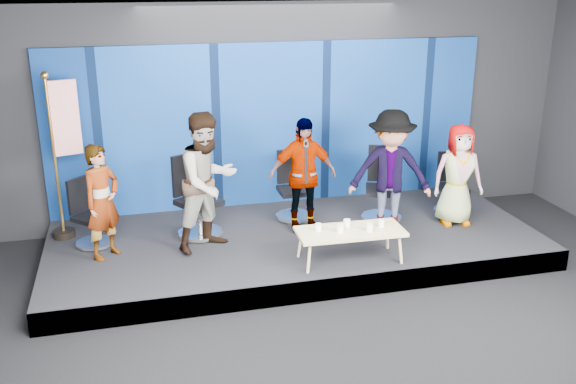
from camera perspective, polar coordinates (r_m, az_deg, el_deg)
name	(u,v)px	position (r m, az deg, el deg)	size (l,w,h in m)	color
ground	(352,343)	(7.38, 5.75, -13.23)	(10.00, 10.00, 0.00)	black
room_walls	(360,131)	(6.42, 6.46, 5.43)	(10.02, 8.02, 3.51)	black
riser	(295,244)	(9.42, 0.61, -4.61)	(7.00, 3.00, 0.30)	black
backdrop	(272,125)	(10.30, -1.45, 5.98)	(7.00, 0.08, 2.60)	#071F54
chair_a	(91,223)	(9.31, -17.13, -2.68)	(0.76, 0.76, 0.95)	silver
panelist_a	(102,202)	(8.72, -16.18, -0.85)	(0.56, 0.37, 1.55)	black
chair_b	(197,209)	(9.31, -8.11, -1.53)	(0.90, 0.90, 1.18)	silver
panelist_b	(208,182)	(8.67, -7.14, 0.91)	(0.92, 0.72, 1.90)	black
chair_c	(293,196)	(9.88, 0.49, -0.38)	(0.59, 0.59, 1.04)	silver
panelist_c	(302,175)	(9.26, 1.29, 1.53)	(0.99, 0.41, 1.68)	black
chair_d	(382,196)	(9.92, 8.37, -0.35)	(0.81, 0.81, 1.12)	silver
panelist_d	(390,172)	(9.28, 9.08, 1.74)	(1.17, 0.67, 1.81)	black
chair_e	(451,193)	(10.45, 14.28, -0.06)	(0.60, 0.60, 0.94)	silver
panelist_e	(458,175)	(9.85, 14.86, 1.49)	(0.75, 0.49, 1.53)	black
coffee_table	(350,232)	(8.43, 5.55, -3.59)	(1.42, 0.63, 0.43)	tan
mug_a	(318,227)	(8.33, 2.73, -3.16)	(0.08, 0.08, 0.10)	white
mug_b	(340,228)	(8.30, 4.67, -3.25)	(0.09, 0.09, 0.11)	white
mug_c	(347,223)	(8.48, 5.26, -2.80)	(0.09, 0.09, 0.11)	white
mug_d	(370,227)	(8.38, 7.27, -3.15)	(0.09, 0.09, 0.10)	white
mug_e	(381,223)	(8.55, 8.28, -2.76)	(0.08, 0.08, 0.10)	white
flag_stand	(63,152)	(9.43, -19.37, 3.40)	(0.54, 0.32, 2.37)	black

